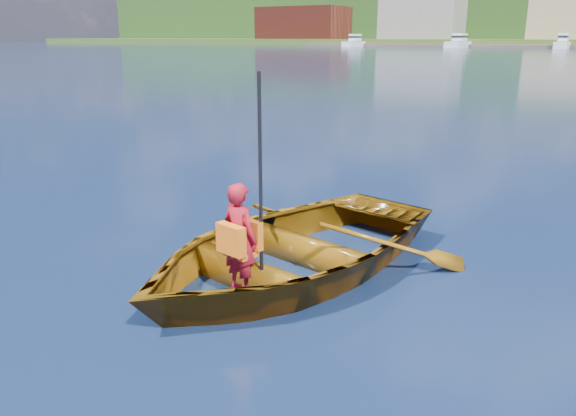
% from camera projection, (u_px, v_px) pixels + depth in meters
% --- Properties ---
extents(ground, '(600.00, 600.00, 0.00)m').
position_uv_depth(ground, '(348.00, 251.00, 7.12)').
color(ground, '#0E2143').
rests_on(ground, ground).
extents(rowboat, '(3.90, 4.82, 0.88)m').
position_uv_depth(rowboat, '(290.00, 247.00, 6.43)').
color(rowboat, brown).
rests_on(rowboat, ground).
extents(child_paddler, '(0.47, 0.40, 2.20)m').
position_uv_depth(child_paddler, '(240.00, 238.00, 5.58)').
color(child_paddler, '#A91424').
rests_on(child_paddler, ground).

